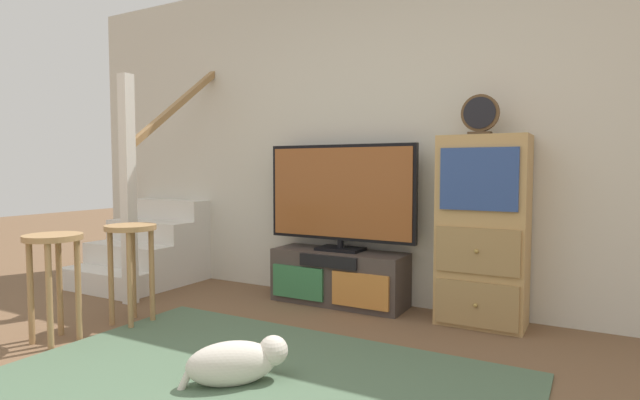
{
  "coord_description": "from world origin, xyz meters",
  "views": [
    {
      "loc": [
        1.47,
        -1.29,
        1.07
      ],
      "look_at": [
        -0.26,
        1.81,
        0.85
      ],
      "focal_mm": 28.08,
      "sensor_mm": 36.0,
      "label": 1
    }
  ],
  "objects": [
    {
      "name": "back_wall",
      "position": [
        0.0,
        2.46,
        1.35
      ],
      "size": [
        6.4,
        0.12,
        2.7
      ],
      "primitive_type": "cube",
      "color": "beige",
      "rests_on": "ground_plane"
    },
    {
      "name": "area_rug",
      "position": [
        0.0,
        0.6,
        0.01
      ],
      "size": [
        2.6,
        1.8,
        0.01
      ],
      "primitive_type": "cube",
      "color": "#4C664C",
      "rests_on": "ground_plane"
    },
    {
      "name": "media_console",
      "position": [
        -0.3,
        2.19,
        0.21
      ],
      "size": [
        1.07,
        0.38,
        0.42
      ],
      "color": "#423833",
      "rests_on": "ground_plane"
    },
    {
      "name": "television",
      "position": [
        -0.3,
        2.22,
        0.86
      ],
      "size": [
        1.24,
        0.22,
        0.83
      ],
      "color": "black",
      "rests_on": "media_console"
    },
    {
      "name": "side_cabinet",
      "position": [
        0.79,
        2.2,
        0.64
      ],
      "size": [
        0.58,
        0.38,
        1.29
      ],
      "color": "tan",
      "rests_on": "ground_plane"
    },
    {
      "name": "desk_clock",
      "position": [
        0.76,
        2.19,
        1.43
      ],
      "size": [
        0.25,
        0.08,
        0.27
      ],
      "color": "#4C3823",
      "rests_on": "side_cabinet"
    },
    {
      "name": "staircase",
      "position": [
        -2.24,
        2.2,
        0.37
      ],
      "size": [
        1.0,
        1.36,
        2.2
      ],
      "color": "silver",
      "rests_on": "ground_plane"
    },
    {
      "name": "bar_stool_near",
      "position": [
        -1.43,
        0.56,
        0.5
      ],
      "size": [
        0.34,
        0.34,
        0.67
      ],
      "color": "#A37A4C",
      "rests_on": "ground_plane"
    },
    {
      "name": "bar_stool_far",
      "position": [
        -1.32,
        1.05,
        0.51
      ],
      "size": [
        0.34,
        0.34,
        0.68
      ],
      "color": "#A37A4C",
      "rests_on": "ground_plane"
    },
    {
      "name": "dog",
      "position": [
        -0.06,
        0.62,
        0.12
      ],
      "size": [
        0.45,
        0.45,
        0.23
      ],
      "color": "beige",
      "rests_on": "ground_plane"
    }
  ]
}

